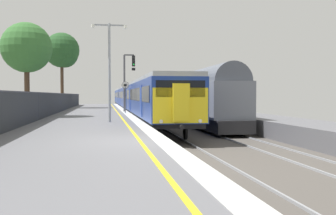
# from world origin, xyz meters

# --- Properties ---
(ground) EXTENTS (17.40, 110.00, 1.21)m
(ground) POSITION_xyz_m (2.64, 0.00, -0.61)
(ground) COLOR slate
(commuter_train_at_platform) EXTENTS (2.83, 63.45, 3.81)m
(commuter_train_at_platform) POSITION_xyz_m (2.10, 36.79, 1.27)
(commuter_train_at_platform) COLOR navy
(commuter_train_at_platform) RESTS_ON ground
(freight_train_adjacent_track) EXTENTS (2.60, 42.61, 4.49)m
(freight_train_adjacent_track) POSITION_xyz_m (6.10, 29.91, 1.45)
(freight_train_adjacent_track) COLOR #232326
(freight_train_adjacent_track) RESTS_ON ground
(signal_gantry) EXTENTS (1.10, 0.24, 5.28)m
(signal_gantry) POSITION_xyz_m (0.61, 23.11, 3.29)
(signal_gantry) COLOR #47474C
(signal_gantry) RESTS_ON ground
(speed_limit_sign) EXTENTS (0.59, 0.08, 2.65)m
(speed_limit_sign) POSITION_xyz_m (0.25, 19.73, 1.69)
(speed_limit_sign) COLOR #59595B
(speed_limit_sign) RESTS_ON ground
(platform_lamp_mid) EXTENTS (2.00, 0.20, 5.54)m
(platform_lamp_mid) POSITION_xyz_m (-1.20, 9.30, 3.28)
(platform_lamp_mid) COLOR #93999E
(platform_lamp_mid) RESTS_ON ground
(background_tree_left) EXTENTS (4.13, 4.13, 8.93)m
(background_tree_left) POSITION_xyz_m (-6.32, 34.57, 6.67)
(background_tree_left) COLOR #473323
(background_tree_left) RESTS_ON ground
(background_tree_centre) EXTENTS (3.51, 3.51, 6.60)m
(background_tree_centre) POSITION_xyz_m (-6.89, 15.60, 4.75)
(background_tree_centre) COLOR #473323
(background_tree_centre) RESTS_ON ground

